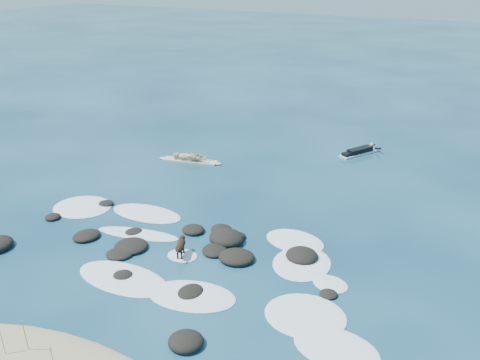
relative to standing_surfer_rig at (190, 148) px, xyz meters
The scene contains 6 objects.
ground 8.63m from the standing_surfer_rig, 53.39° to the right, with size 160.00×160.00×0.00m, color #0A2642.
reef_rocks 9.08m from the standing_surfer_rig, 61.95° to the right, with size 12.49×7.15×0.57m.
breaking_foam 9.88m from the standing_surfer_rig, 54.94° to the right, with size 14.78×6.87×0.12m.
standing_surfer_rig is the anchor object (origin of this frame).
paddling_surfer_rig 8.98m from the standing_surfer_rig, 34.23° to the left, with size 1.85×2.55×0.47m.
dog 9.29m from the standing_surfer_rig, 60.17° to the right, with size 0.52×1.01×0.67m.
Camera 1 is at (8.59, -14.61, 9.67)m, focal length 40.00 mm.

